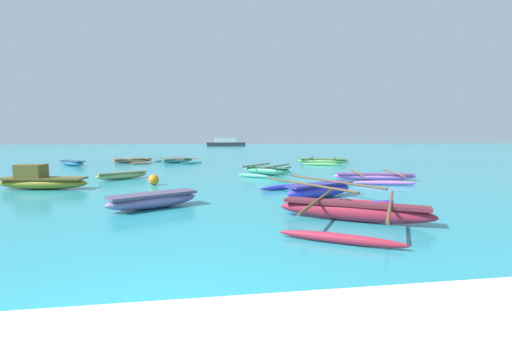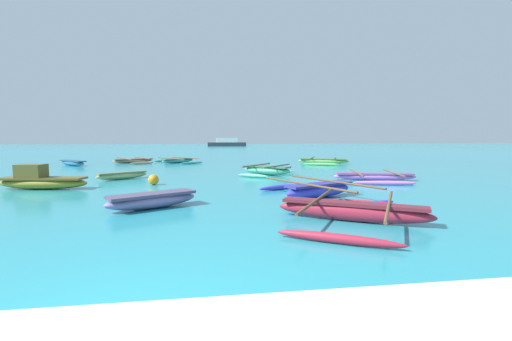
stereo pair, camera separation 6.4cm
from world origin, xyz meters
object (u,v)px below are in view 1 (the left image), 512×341
Objects in this scene: moored_boat_3 at (177,160)px; moored_boat_7 at (122,175)px; moored_boat_2 at (153,200)px; moored_boat_8 at (323,161)px; mooring_buoy_0 at (154,180)px; distant_ferry at (226,143)px; moored_boat_9 at (41,180)px; moored_boat_6 at (353,211)px; moored_boat_10 at (267,170)px; moored_boat_5 at (374,176)px; moored_boat_4 at (133,160)px; moored_boat_0 at (72,163)px; moored_boat_1 at (320,190)px.

moored_boat_7 is (-1.81, -11.22, 0.01)m from moored_boat_3.
moored_boat_8 reaches higher than moored_boat_2.
distant_ferry is (7.44, 71.88, 0.63)m from mooring_buoy_0.
moored_boat_3 is 14.84m from moored_boat_9.
moored_boat_3 is 21.87m from moored_boat_6.
moored_boat_10 is at bearing 29.50° from moored_boat_2.
moored_boat_5 is at bearing -90.45° from moored_boat_3.
moored_boat_4 is 19.95m from moored_boat_5.
moored_boat_2 reaches higher than moored_boat_5.
moored_boat_8 reaches higher than mooring_buoy_0.
moored_boat_0 is at bearing 156.33° from moored_boat_3.
moored_boat_5 is 1.14× the size of moored_boat_10.
moored_boat_9 is at bearing -171.59° from mooring_buoy_0.
moored_boat_10 is at bearing -91.52° from distant_ferry.
moored_boat_8 is at bearing 44.50° from moored_boat_9.
moored_boat_6 is at bearing -52.06° from mooring_buoy_0.
moored_boat_5 is at bearing -87.68° from distant_ferry.
mooring_buoy_0 is (4.28, 0.63, -0.12)m from moored_boat_9.
moored_boat_5 is 1.80× the size of moored_boat_7.
mooring_buoy_0 is at bearing -127.99° from moored_boat_3.
distant_ferry is at bearing 126.88° from moored_boat_10.
mooring_buoy_0 is at bearing -13.01° from moored_boat_0.
moored_boat_10 is (-0.49, 7.49, 0.00)m from moored_boat_1.
moored_boat_9 is at bearing -119.68° from moored_boat_10.
moored_boat_7 is at bearing -124.13° from moored_boat_8.
moored_boat_9 reaches higher than moored_boat_0.
distant_ferry is at bearing 54.47° from moored_boat_2.
moored_boat_6 is 10.52× the size of mooring_buoy_0.
moored_boat_9 is 7.91× the size of mooring_buoy_0.
moored_boat_3 is at bearing -97.33° from distant_ferry.
moored_boat_8 is 61.10m from distant_ferry.
moored_boat_4 is 15.67m from moored_boat_8.
moored_boat_1 is 1.07× the size of moored_boat_8.
moored_boat_0 reaches higher than moored_boat_7.
moored_boat_9 reaches higher than moored_boat_4.
moored_boat_8 is at bearing 103.98° from moored_boat_6.
moored_boat_8 is at bearing 90.32° from moored_boat_10.
moored_boat_9 is 0.98× the size of moored_boat_10.
moored_boat_2 is at bearing -94.98° from distant_ferry.
moored_boat_2 is 5.88× the size of mooring_buoy_0.
moored_boat_3 is 11.37m from moored_boat_7.
moored_boat_0 is 15.55m from moored_boat_10.
moored_boat_9 is at bearing 107.38° from moored_boat_2.
moored_boat_10 is (5.68, -10.24, 0.06)m from moored_boat_3.
moored_boat_0 is 0.55× the size of moored_boat_6.
moored_boat_10 is 6.55m from mooring_buoy_0.
moored_boat_2 is 5.60m from moored_boat_6.
moored_boat_0 is at bearing 105.41° from moored_boat_1.
moored_boat_7 is 15.91m from moored_boat_8.
distant_ferry reaches higher than moored_boat_1.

